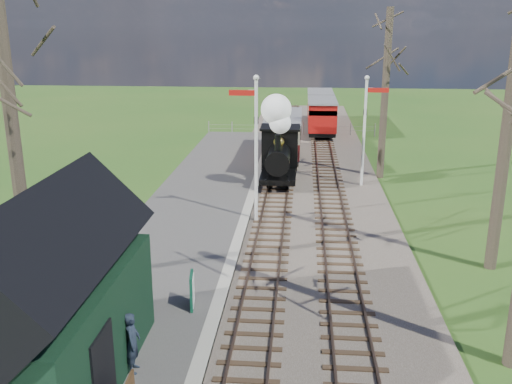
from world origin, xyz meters
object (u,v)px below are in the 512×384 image
(semaphore_far, at_px, (366,123))
(sign_board, at_px, (192,290))
(semaphore_near, at_px, (254,139))
(coach, at_px, (283,134))
(locomotive, at_px, (279,145))
(red_carriage_a, at_px, (322,116))
(person, at_px, (132,342))
(red_carriage_b, at_px, (320,106))
(station_shed, at_px, (48,303))

(semaphore_far, xyz_separation_m, sign_board, (-6.28, -14.06, -2.62))
(semaphore_near, distance_m, coach, 12.21)
(sign_board, bearing_deg, locomotive, 82.31)
(semaphore_near, xyz_separation_m, semaphore_far, (5.14, 6.00, -0.27))
(red_carriage_a, relative_size, person, 3.45)
(semaphore_near, relative_size, person, 4.10)
(red_carriage_a, bearing_deg, semaphore_near, -99.63)
(red_carriage_a, xyz_separation_m, sign_board, (-4.50, -27.91, -0.80))
(coach, bearing_deg, locomotive, -90.11)
(locomotive, distance_m, sign_board, 14.21)
(locomotive, bearing_deg, coach, 89.89)
(red_carriage_b, bearing_deg, semaphore_far, -84.76)
(sign_board, xyz_separation_m, person, (-0.79, -3.26, 0.23))
(semaphore_near, height_order, semaphore_far, semaphore_near)
(semaphore_near, xyz_separation_m, locomotive, (0.76, 5.95, -1.44))
(coach, bearing_deg, semaphore_near, -93.66)
(locomotive, distance_m, red_carriage_b, 19.59)
(red_carriage_b, bearing_deg, station_shed, -100.46)
(person, bearing_deg, station_shed, 106.89)
(semaphore_far, xyz_separation_m, red_carriage_b, (-1.77, 19.35, -1.82))
(locomotive, bearing_deg, red_carriage_a, 79.36)
(locomotive, height_order, coach, locomotive)
(station_shed, bearing_deg, coach, 79.86)
(sign_board, bearing_deg, person, -103.61)
(station_shed, distance_m, locomotive, 18.45)
(red_carriage_a, xyz_separation_m, person, (-5.29, -31.17, -0.57))
(semaphore_near, distance_m, semaphore_far, 7.91)
(semaphore_far, distance_m, person, 18.86)
(person, bearing_deg, coach, -12.70)
(semaphore_near, relative_size, red_carriage_b, 1.19)
(station_shed, relative_size, semaphore_far, 1.10)
(semaphore_near, height_order, sign_board, semaphore_near)
(station_shed, bearing_deg, semaphore_near, 73.62)
(semaphore_near, distance_m, person, 11.79)
(semaphore_far, bearing_deg, locomotive, -179.30)
(red_carriage_a, relative_size, sign_board, 4.94)
(station_shed, height_order, locomotive, station_shed)
(semaphore_near, bearing_deg, red_carriage_b, 82.43)
(coach, distance_m, red_carriage_a, 8.25)
(semaphore_far, distance_m, red_carriage_b, 19.51)
(locomotive, height_order, sign_board, locomotive)
(red_carriage_a, bearing_deg, station_shed, -102.22)
(semaphore_near, relative_size, coach, 0.82)
(red_carriage_b, xyz_separation_m, person, (-5.29, -36.67, -0.57))
(semaphore_far, bearing_deg, red_carriage_b, 95.24)
(semaphore_far, distance_m, coach, 7.64)
(coach, distance_m, person, 23.50)
(locomotive, bearing_deg, red_carriage_b, 82.33)
(coach, bearing_deg, red_carriage_a, 71.64)
(semaphore_far, relative_size, red_carriage_a, 1.09)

